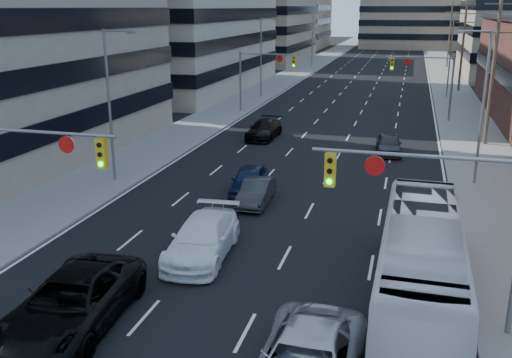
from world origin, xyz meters
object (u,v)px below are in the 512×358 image
object	(u,v)px
white_van	(202,238)
sedan_blue	(249,180)
transit_bus	(421,262)
black_pickup	(73,302)

from	to	relation	value
white_van	sedan_blue	world-z (taller)	white_van
white_van	sedan_blue	xyz separation A→B (m)	(-0.40, 8.70, -0.04)
transit_bus	black_pickup	bearing A→B (deg)	-156.78
black_pickup	sedan_blue	size ratio (longest dim) A/B	1.40
white_van	sedan_blue	size ratio (longest dim) A/B	1.24
black_pickup	transit_bus	bearing A→B (deg)	18.08
transit_bus	sedan_blue	world-z (taller)	transit_bus
transit_bus	sedan_blue	xyz separation A→B (m)	(-9.22, 10.49, -0.83)
white_van	transit_bus	distance (m)	9.04
black_pickup	sedan_blue	distance (m)	15.14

